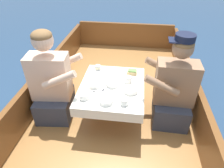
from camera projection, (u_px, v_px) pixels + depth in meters
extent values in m
plane|color=navy|center=(113.00, 127.00, 2.59)|extent=(60.00, 60.00, 0.00)
cube|color=#9E6B38|center=(113.00, 118.00, 2.49)|extent=(1.87, 3.75, 0.33)
cube|color=brown|center=(39.00, 89.00, 2.39)|extent=(0.06, 3.75, 0.39)
cube|color=brown|center=(195.00, 102.00, 2.19)|extent=(0.06, 3.75, 0.39)
cube|color=brown|center=(126.00, 35.00, 3.78)|extent=(1.75, 0.06, 0.45)
cylinder|color=#B2B2B7|center=(112.00, 102.00, 2.19)|extent=(0.07, 0.07, 0.39)
cube|color=#9E6B38|center=(112.00, 87.00, 2.08)|extent=(0.63, 0.77, 0.02)
cube|color=white|center=(112.00, 86.00, 2.07)|extent=(0.66, 0.80, 0.00)
cube|color=white|center=(106.00, 116.00, 1.78)|extent=(0.66, 0.00, 0.10)
cube|color=white|center=(116.00, 71.00, 2.43)|extent=(0.66, 0.00, 0.10)
cube|color=#333847|center=(56.00, 104.00, 2.25)|extent=(0.40, 0.47, 0.26)
cube|color=beige|center=(50.00, 77.00, 2.04)|extent=(0.42, 0.26, 0.48)
sphere|color=beige|center=(42.00, 40.00, 1.82)|extent=(0.20, 0.20, 0.20)
ellipsoid|color=brown|center=(41.00, 36.00, 1.80)|extent=(0.19, 0.19, 0.11)
cylinder|color=beige|center=(67.00, 61.00, 2.14)|extent=(0.34, 0.10, 0.21)
cylinder|color=beige|center=(59.00, 80.00, 1.85)|extent=(0.34, 0.10, 0.21)
cube|color=#333847|center=(170.00, 109.00, 2.19)|extent=(0.37, 0.45, 0.26)
cube|color=#936B4C|center=(176.00, 83.00, 1.99)|extent=(0.41, 0.23, 0.45)
sphere|color=#936B4C|center=(183.00, 48.00, 1.78)|extent=(0.19, 0.19, 0.19)
ellipsoid|color=brown|center=(184.00, 44.00, 1.75)|extent=(0.18, 0.18, 0.11)
cylinder|color=#936B4C|center=(162.00, 86.00, 1.82)|extent=(0.34, 0.08, 0.21)
cylinder|color=#936B4C|center=(160.00, 67.00, 2.11)|extent=(0.34, 0.08, 0.21)
cylinder|color=black|center=(185.00, 37.00, 1.72)|extent=(0.18, 0.18, 0.06)
cube|color=black|center=(174.00, 40.00, 1.75)|extent=(0.10, 0.14, 0.01)
cylinder|color=white|center=(132.00, 74.00, 2.25)|extent=(0.19, 0.19, 0.01)
cylinder|color=white|center=(113.00, 75.00, 2.23)|extent=(0.18, 0.18, 0.01)
cube|color=tan|center=(132.00, 72.00, 2.24)|extent=(0.11, 0.09, 0.04)
cube|color=#669347|center=(132.00, 70.00, 2.23)|extent=(0.09, 0.07, 0.01)
cylinder|color=white|center=(130.00, 90.00, 1.97)|extent=(0.15, 0.15, 0.04)
cylinder|color=beige|center=(131.00, 89.00, 1.97)|extent=(0.12, 0.12, 0.02)
cylinder|color=white|center=(106.00, 101.00, 1.83)|extent=(0.13, 0.13, 0.04)
cylinder|color=beige|center=(106.00, 100.00, 1.83)|extent=(0.11, 0.11, 0.02)
cylinder|color=white|center=(94.00, 85.00, 2.04)|extent=(0.11, 0.11, 0.04)
cylinder|color=beige|center=(94.00, 84.00, 2.04)|extent=(0.09, 0.09, 0.02)
cylinder|color=white|center=(112.00, 84.00, 2.06)|extent=(0.14, 0.14, 0.04)
cylinder|color=beige|center=(112.00, 83.00, 2.06)|extent=(0.11, 0.11, 0.02)
cylinder|color=white|center=(84.00, 97.00, 1.87)|extent=(0.08, 0.08, 0.05)
torus|color=white|center=(89.00, 97.00, 1.87)|extent=(0.04, 0.01, 0.04)
cylinder|color=#3D2314|center=(84.00, 95.00, 1.87)|extent=(0.07, 0.07, 0.01)
cylinder|color=white|center=(124.00, 102.00, 1.80)|extent=(0.07, 0.07, 0.06)
torus|color=white|center=(129.00, 102.00, 1.80)|extent=(0.04, 0.01, 0.04)
cylinder|color=#3D2314|center=(124.00, 100.00, 1.79)|extent=(0.06, 0.06, 0.01)
cylinder|color=white|center=(128.00, 79.00, 2.11)|extent=(0.07, 0.07, 0.07)
torus|color=white|center=(133.00, 80.00, 2.10)|extent=(0.04, 0.01, 0.04)
cylinder|color=#3D2314|center=(128.00, 78.00, 2.10)|extent=(0.06, 0.06, 0.01)
cylinder|color=silver|center=(98.00, 67.00, 2.33)|extent=(0.06, 0.06, 0.05)
cylinder|color=beige|center=(98.00, 67.00, 2.33)|extent=(0.07, 0.07, 0.03)
cube|color=silver|center=(105.00, 92.00, 1.97)|extent=(0.06, 0.17, 0.00)
ellipsoid|color=silver|center=(108.00, 88.00, 2.02)|extent=(0.04, 0.02, 0.01)
cube|color=silver|center=(87.00, 91.00, 1.98)|extent=(0.17, 0.02, 0.00)
cube|color=silver|center=(94.00, 92.00, 1.98)|extent=(0.04, 0.02, 0.00)
cube|color=silver|center=(104.00, 72.00, 2.29)|extent=(0.13, 0.12, 0.00)
ellipsoid|color=silver|center=(110.00, 70.00, 2.33)|extent=(0.04, 0.02, 0.01)
cube|color=silver|center=(99.00, 94.00, 1.95)|extent=(0.08, 0.16, 0.00)
cube|color=silver|center=(103.00, 90.00, 2.00)|extent=(0.03, 0.04, 0.00)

